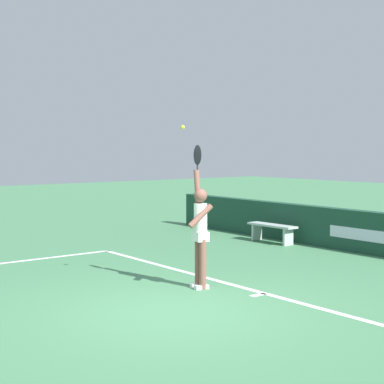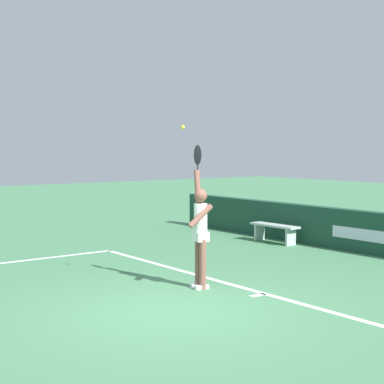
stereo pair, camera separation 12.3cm
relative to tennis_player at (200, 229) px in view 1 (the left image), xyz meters
The scene contains 5 objects.
ground_plane 1.86m from the tennis_player, 52.35° to the right, with size 60.00×60.00×0.00m, color #457F54.
court_lines 2.61m from the tennis_player, 66.56° to the right, with size 10.45×5.76×0.00m.
tennis_player is the anchor object (origin of this frame).
tennis_ball 1.73m from the tennis_player, 123.31° to the right, with size 0.07×0.07×0.07m.
courtside_bench_near 5.28m from the tennis_player, 121.37° to the left, with size 1.41×0.40×0.47m.
Camera 1 is at (6.94, -5.05, 2.37)m, focal length 56.47 mm.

